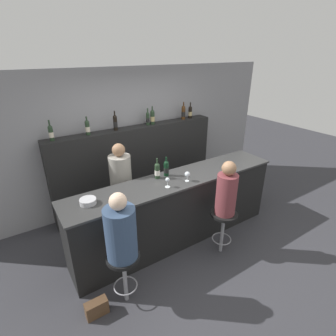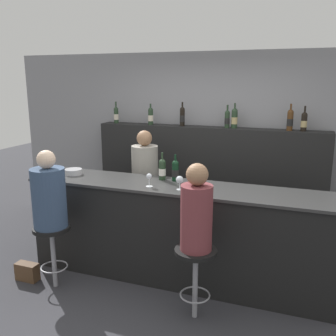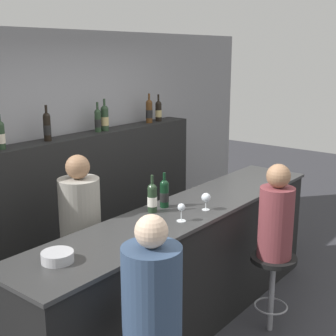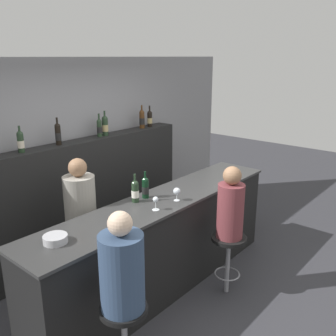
{
  "view_description": "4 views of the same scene",
  "coord_description": "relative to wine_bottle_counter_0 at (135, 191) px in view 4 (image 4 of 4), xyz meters",
  "views": [
    {
      "loc": [
        -2.02,
        -2.55,
        2.85
      ],
      "look_at": [
        -0.2,
        0.25,
        1.34
      ],
      "focal_mm": 28.0,
      "sensor_mm": 36.0,
      "label": 1
    },
    {
      "loc": [
        1.24,
        -3.39,
        2.21
      ],
      "look_at": [
        -0.14,
        0.4,
        1.26
      ],
      "focal_mm": 40.0,
      "sensor_mm": 36.0,
      "label": 2
    },
    {
      "loc": [
        -3.03,
        -1.91,
        2.39
      ],
      "look_at": [
        -0.21,
        0.34,
        1.49
      ],
      "focal_mm": 50.0,
      "sensor_mm": 36.0,
      "label": 3
    },
    {
      "loc": [
        -2.89,
        -2.23,
        2.61
      ],
      "look_at": [
        0.0,
        0.22,
        1.47
      ],
      "focal_mm": 40.0,
      "sensor_mm": 36.0,
      "label": 4
    }
  ],
  "objects": [
    {
      "name": "metal_bowl",
      "position": [
        -1.09,
        -0.14,
        -0.09
      ],
      "size": [
        0.21,
        0.21,
        0.07
      ],
      "color": "#B7B7BC",
      "rests_on": "bar_counter"
    },
    {
      "name": "bar_stool_right",
      "position": [
        0.64,
        -0.81,
        -0.67
      ],
      "size": [
        0.39,
        0.39,
        0.7
      ],
      "color": "gray",
      "rests_on": "ground_plane"
    },
    {
      "name": "guest_seated_right",
      "position": [
        0.64,
        -0.81,
        -0.17
      ],
      "size": [
        0.29,
        0.29,
        0.81
      ],
      "color": "brown",
      "rests_on": "bar_stool_right"
    },
    {
      "name": "bar_counter",
      "position": [
        0.24,
        -0.17,
        -0.67
      ],
      "size": [
        3.42,
        0.65,
        1.1
      ],
      "color": "black",
      "rests_on": "ground_plane"
    },
    {
      "name": "wine_bottle_backbar_4",
      "position": [
        0.6,
        1.15,
        0.49
      ],
      "size": [
        0.08,
        0.08,
        0.33
      ],
      "color": "#233823",
      "rests_on": "back_bar_cabinet"
    },
    {
      "name": "wine_bottle_counter_0",
      "position": [
        0.0,
        0.0,
        0.0
      ],
      "size": [
        0.08,
        0.08,
        0.31
      ],
      "color": "#233823",
      "rests_on": "bar_counter"
    },
    {
      "name": "wine_bottle_backbar_2",
      "position": [
        -0.14,
        1.15,
        0.49
      ],
      "size": [
        0.07,
        0.07,
        0.33
      ],
      "color": "black",
      "rests_on": "back_bar_cabinet"
    },
    {
      "name": "wine_glass_1",
      "position": [
        0.32,
        -0.32,
        -0.02
      ],
      "size": [
        0.08,
        0.08,
        0.15
      ],
      "color": "silver",
      "rests_on": "bar_counter"
    },
    {
      "name": "guest_seated_left",
      "position": [
        -0.95,
        -0.81,
        -0.17
      ],
      "size": [
        0.35,
        0.35,
        0.82
      ],
      "color": "#334766",
      "rests_on": "bar_stool_left"
    },
    {
      "name": "wine_bottle_backbar_1",
      "position": [
        -0.62,
        1.15,
        0.48
      ],
      "size": [
        0.07,
        0.07,
        0.3
      ],
      "color": "#233823",
      "rests_on": "back_bar_cabinet"
    },
    {
      "name": "wine_bottle_backbar_5",
      "position": [
        1.31,
        1.15,
        0.49
      ],
      "size": [
        0.08,
        0.08,
        0.34
      ],
      "color": "#4C2D14",
      "rests_on": "back_bar_cabinet"
    },
    {
      "name": "bar_stool_left",
      "position": [
        -0.95,
        -0.81,
        -0.67
      ],
      "size": [
        0.39,
        0.39,
        0.7
      ],
      "color": "gray",
      "rests_on": "ground_plane"
    },
    {
      "name": "wine_bottle_backbar_3",
      "position": [
        0.5,
        1.15,
        0.48
      ],
      "size": [
        0.07,
        0.07,
        0.31
      ],
      "color": "#233823",
      "rests_on": "back_bar_cabinet"
    },
    {
      "name": "ground_plane",
      "position": [
        0.24,
        -0.48,
        -1.22
      ],
      "size": [
        16.0,
        16.0,
        0.0
      ],
      "primitive_type": "plane",
      "color": "#333338"
    },
    {
      "name": "wine_glass_0",
      "position": [
        -0.03,
        -0.32,
        -0.02
      ],
      "size": [
        0.07,
        0.07,
        0.15
      ],
      "color": "silver",
      "rests_on": "bar_counter"
    },
    {
      "name": "wall_back",
      "position": [
        0.24,
        1.38,
        0.08
      ],
      "size": [
        6.4,
        0.05,
        2.6
      ],
      "color": "gray",
      "rests_on": "ground_plane"
    },
    {
      "name": "bartender",
      "position": [
        -0.41,
        0.43,
        -0.49
      ],
      "size": [
        0.34,
        0.34,
        1.59
      ],
      "color": "gray",
      "rests_on": "ground_plane"
    },
    {
      "name": "wine_bottle_backbar_6",
      "position": [
        1.48,
        1.15,
        0.48
      ],
      "size": [
        0.08,
        0.08,
        0.32
      ],
      "color": "black",
      "rests_on": "back_bar_cabinet"
    },
    {
      "name": "back_bar_cabinet",
      "position": [
        0.24,
        1.15,
        -0.43
      ],
      "size": [
        3.21,
        0.28,
        1.58
      ],
      "color": "black",
      "rests_on": "ground_plane"
    },
    {
      "name": "wine_bottle_counter_1",
      "position": [
        0.16,
        -0.0,
        -0.0
      ],
      "size": [
        0.08,
        0.08,
        0.3
      ],
      "color": "black",
      "rests_on": "bar_counter"
    }
  ]
}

